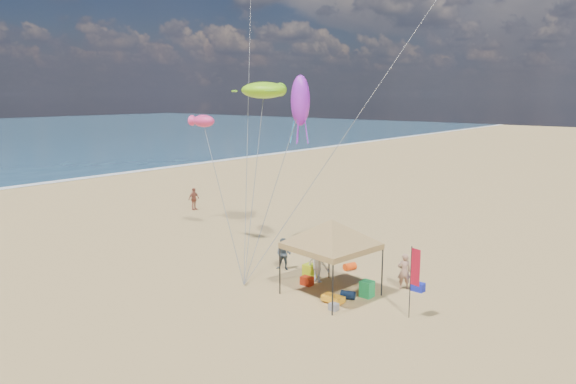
# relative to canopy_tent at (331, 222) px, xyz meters

# --- Properties ---
(ground) EXTENTS (280.00, 280.00, 0.00)m
(ground) POSITION_rel_canopy_tent_xyz_m (-3.11, -2.11, -3.19)
(ground) COLOR tan
(ground) RESTS_ON ground
(canopy_tent) EXTENTS (6.17, 6.17, 3.84)m
(canopy_tent) POSITION_rel_canopy_tent_xyz_m (0.00, 0.00, 0.00)
(canopy_tent) COLOR black
(canopy_tent) RESTS_ON ground
(feather_flag) EXTENTS (0.43, 0.12, 2.85)m
(feather_flag) POSITION_rel_canopy_tent_xyz_m (3.87, -0.07, -1.28)
(feather_flag) COLOR black
(feather_flag) RESTS_ON ground
(cooler_red) EXTENTS (0.54, 0.38, 0.38)m
(cooler_red) POSITION_rel_canopy_tent_xyz_m (-1.51, 0.30, -3.00)
(cooler_red) COLOR red
(cooler_red) RESTS_ON ground
(cooler_blue) EXTENTS (0.54, 0.38, 0.38)m
(cooler_blue) POSITION_rel_canopy_tent_xyz_m (2.70, 2.80, -3.00)
(cooler_blue) COLOR #1520AB
(cooler_blue) RESTS_ON ground
(bag_navy) EXTENTS (0.69, 0.54, 0.36)m
(bag_navy) POSITION_rel_canopy_tent_xyz_m (0.85, 0.06, -3.01)
(bag_navy) COLOR #0B1B33
(bag_navy) RESTS_ON ground
(bag_orange) EXTENTS (0.54, 0.69, 0.36)m
(bag_orange) POSITION_rel_canopy_tent_xyz_m (-1.16, 3.29, -3.01)
(bag_orange) COLOR #FF490E
(bag_orange) RESTS_ON ground
(chair_green) EXTENTS (0.50, 0.50, 0.70)m
(chair_green) POSITION_rel_canopy_tent_xyz_m (1.32, 0.79, -2.84)
(chair_green) COLOR green
(chair_green) RESTS_ON ground
(chair_yellow) EXTENTS (0.50, 0.50, 0.70)m
(chair_yellow) POSITION_rel_canopy_tent_xyz_m (-1.92, 1.02, -2.84)
(chair_yellow) COLOR #DEFF1C
(chair_yellow) RESTS_ON ground
(crate_grey) EXTENTS (0.34, 0.30, 0.28)m
(crate_grey) POSITION_rel_canopy_tent_xyz_m (1.07, -1.29, -3.05)
(crate_grey) COLOR gray
(crate_grey) RESTS_ON ground
(beach_cart) EXTENTS (0.90, 0.50, 0.24)m
(beach_cart) POSITION_rel_canopy_tent_xyz_m (0.63, -0.71, -2.99)
(beach_cart) COLOR orange
(beach_cart) RESTS_ON ground
(person_near_a) EXTENTS (0.70, 0.68, 1.61)m
(person_near_a) POSITION_rel_canopy_tent_xyz_m (2.08, 2.65, -2.39)
(person_near_a) COLOR #A0725B
(person_near_a) RESTS_ON ground
(person_near_b) EXTENTS (0.94, 0.85, 1.57)m
(person_near_b) POSITION_rel_canopy_tent_xyz_m (-3.70, 1.28, -2.41)
(person_near_b) COLOR #354049
(person_near_b) RESTS_ON ground
(person_near_c) EXTENTS (1.21, 0.74, 1.82)m
(person_near_c) POSITION_rel_canopy_tent_xyz_m (-1.36, 0.94, -2.29)
(person_near_c) COLOR silver
(person_near_c) RESTS_ON ground
(person_far_a) EXTENTS (0.42, 0.98, 1.66)m
(person_far_a) POSITION_rel_canopy_tent_xyz_m (-17.75, 7.59, -2.36)
(person_far_a) COLOR #A1553E
(person_far_a) RESTS_ON ground
(turtle_kite) EXTENTS (3.29, 2.99, 0.89)m
(turtle_kite) POSITION_rel_canopy_tent_xyz_m (-7.33, 3.91, 5.50)
(turtle_kite) COLOR #82DA15
(turtle_kite) RESTS_ON ground
(fish_kite) EXTENTS (1.71, 1.25, 0.69)m
(fish_kite) POSITION_rel_canopy_tent_xyz_m (-10.04, 1.96, 3.83)
(fish_kite) COLOR #EA3379
(fish_kite) RESTS_ON ground
(squid_kite) EXTENTS (1.17, 1.17, 2.42)m
(squid_kite) POSITION_rel_canopy_tent_xyz_m (-3.66, 2.49, 4.99)
(squid_kite) COLOR #A224D8
(squid_kite) RESTS_ON ground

